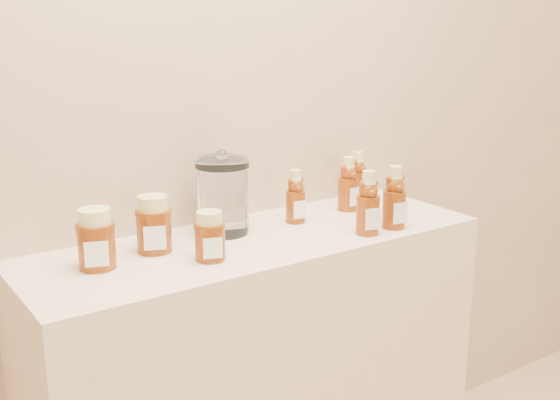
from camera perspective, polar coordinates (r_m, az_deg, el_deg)
wall_back at (r=1.86m, az=-5.37°, el=11.77°), size 3.50×0.02×2.70m
display_table at (r=1.97m, az=-1.74°, el=-15.67°), size 1.20×0.40×0.90m
bear_bottle_back_left at (r=1.89m, az=1.27°, el=0.59°), size 0.06×0.06×0.16m
bear_bottle_back_mid at (r=2.01m, az=5.55°, el=1.62°), size 0.07×0.07×0.18m
bear_bottle_back_right at (r=2.10m, az=6.31°, el=2.13°), size 0.08×0.08×0.17m
bear_bottle_front_left at (r=1.80m, az=7.18°, el=0.11°), size 0.08×0.08×0.19m
bear_bottle_front_right at (r=1.86m, az=9.29°, el=0.55°), size 0.07×0.07×0.19m
honey_jar_left at (r=1.61m, az=-14.72°, el=-3.06°), size 0.11×0.11×0.14m
honey_jar_back at (r=1.69m, az=-10.23°, el=-1.92°), size 0.11×0.11×0.14m
honey_jar_front at (r=1.62m, az=-5.72°, el=-2.90°), size 0.09×0.09×0.12m
glass_canister at (r=1.80m, az=-4.68°, el=0.60°), size 0.15×0.15×0.21m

